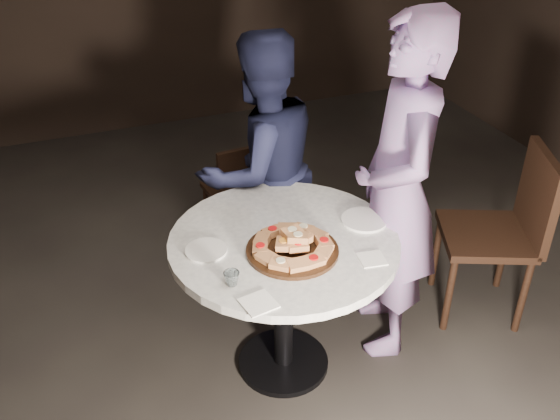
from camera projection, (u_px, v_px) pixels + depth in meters
name	position (u px, v px, depth m)	size (l,w,h in m)	color
floor	(296.00, 373.00, 3.32)	(7.00, 7.00, 0.00)	black
table	(284.00, 265.00, 3.03)	(1.18, 1.18, 0.82)	black
serving_board	(292.00, 250.00, 2.85)	(0.43, 0.43, 0.02)	black
focaccia_pile	(293.00, 243.00, 2.83)	(0.38, 0.37, 0.10)	#B27445
plate_left	(206.00, 250.00, 2.85)	(0.19, 0.19, 0.01)	white
plate_right	(364.00, 220.00, 3.07)	(0.23, 0.23, 0.01)	white
water_glass	(232.00, 279.00, 2.63)	(0.07, 0.07, 0.06)	silver
napkin_near	(259.00, 303.00, 2.54)	(0.13, 0.13, 0.01)	white
napkin_far	(372.00, 259.00, 2.80)	(0.11, 0.11, 0.01)	white
chair_far	(239.00, 187.00, 4.11)	(0.40, 0.42, 0.78)	black
chair_right	(507.00, 224.00, 3.47)	(0.65, 0.64, 1.03)	black
diner_navy	(261.00, 170.00, 3.56)	(0.78, 0.61, 1.61)	#141732
diner_teal	(397.00, 193.00, 3.11)	(0.67, 0.44, 1.84)	slate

